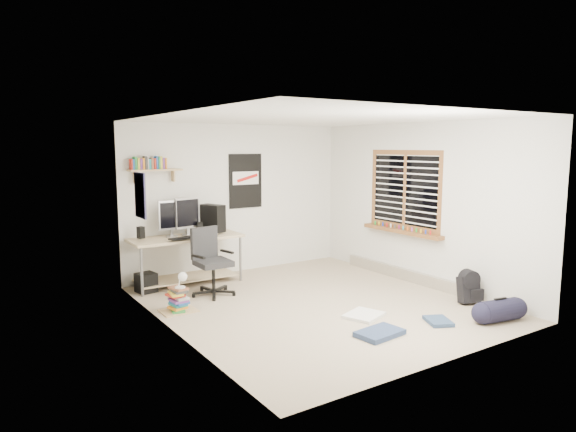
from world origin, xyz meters
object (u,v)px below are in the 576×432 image
office_chair (213,262)px  duffel_bag (500,310)px  desk (186,261)px  backpack (469,289)px  book_stack (178,300)px

office_chair → duffel_bag: size_ratio=1.82×
desk → backpack: size_ratio=4.79×
book_stack → office_chair: bearing=31.7°
office_chair → duffel_bag: office_chair is taller
office_chair → book_stack: (-0.71, -0.44, -0.34)m
duffel_bag → office_chair: bearing=140.0°
office_chair → book_stack: 0.90m
backpack → duffel_bag: (-0.28, -0.67, -0.06)m
desk → office_chair: bearing=-77.4°
backpack → book_stack: bearing=171.4°
desk → duffel_bag: 4.55m
backpack → book_stack: backpack is taller
desk → office_chair: office_chair is taller
backpack → duffel_bag: bearing=-92.6°
duffel_bag → book_stack: size_ratio=1.24×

